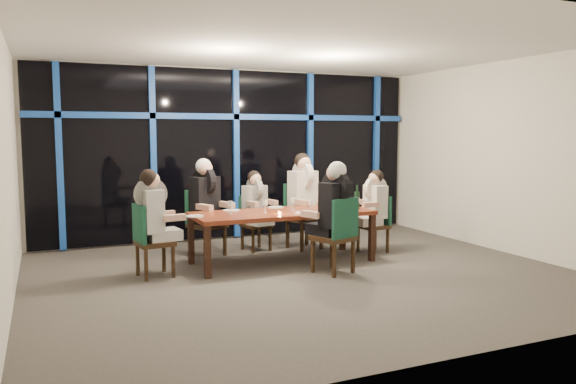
# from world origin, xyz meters

# --- Properties ---
(room) EXTENTS (7.04, 7.00, 3.02)m
(room) POSITION_xyz_m (0.00, 0.00, 2.02)
(room) COLOR #514C47
(room) RESTS_ON ground
(window_wall) EXTENTS (6.86, 0.43, 2.94)m
(window_wall) POSITION_xyz_m (0.01, 2.93, 1.55)
(window_wall) COLOR black
(window_wall) RESTS_ON ground
(dining_table) EXTENTS (2.60, 1.00, 0.75)m
(dining_table) POSITION_xyz_m (0.00, 0.80, 0.68)
(dining_table) COLOR maroon
(dining_table) RESTS_ON ground
(chair_far_left) EXTENTS (0.62, 0.62, 1.02)m
(chair_far_left) POSITION_xyz_m (-0.92, 1.74, 0.57)
(chair_far_left) COLOR #321F10
(chair_far_left) RESTS_ON ground
(chair_far_mid) EXTENTS (0.48, 0.48, 0.87)m
(chair_far_mid) POSITION_xyz_m (-0.07, 1.83, 0.49)
(chair_far_mid) COLOR #321F10
(chair_far_mid) RESTS_ON ground
(chair_far_right) EXTENTS (0.58, 0.58, 1.06)m
(chair_far_right) POSITION_xyz_m (0.70, 1.67, 0.59)
(chair_far_right) COLOR #321F10
(chair_far_right) RESTS_ON ground
(chair_end_left) EXTENTS (0.51, 0.51, 0.96)m
(chair_end_left) POSITION_xyz_m (-1.93, 0.71, 0.54)
(chair_end_left) COLOR #321F10
(chair_end_left) RESTS_ON ground
(chair_end_right) EXTENTS (0.44, 0.44, 0.89)m
(chair_end_right) POSITION_xyz_m (1.67, 0.89, 0.50)
(chair_end_right) COLOR #321F10
(chair_end_right) RESTS_ON ground
(chair_near_mid) EXTENTS (0.61, 0.61, 1.02)m
(chair_near_mid) POSITION_xyz_m (0.41, -0.12, 0.57)
(chair_near_mid) COLOR #321F10
(chair_near_mid) RESTS_ON ground
(diner_far_left) EXTENTS (0.64, 0.70, 0.99)m
(diner_far_left) POSITION_xyz_m (-0.89, 1.66, 0.97)
(diner_far_left) COLOR black
(diner_far_left) RESTS_ON ground
(diner_far_mid) EXTENTS (0.48, 0.58, 0.85)m
(diner_far_mid) POSITION_xyz_m (-0.06, 1.75, 0.84)
(diner_far_mid) COLOR black
(diner_far_mid) RESTS_ON ground
(diner_far_right) EXTENTS (0.58, 0.70, 1.03)m
(diner_far_right) POSITION_xyz_m (0.72, 1.58, 1.01)
(diner_far_right) COLOR silver
(diner_far_right) RESTS_ON ground
(diner_end_left) EXTENTS (0.63, 0.51, 0.94)m
(diner_end_left) POSITION_xyz_m (-1.85, 0.72, 0.92)
(diner_end_left) COLOR black
(diner_end_left) RESTS_ON ground
(diner_end_right) EXTENTS (0.57, 0.46, 0.87)m
(diner_end_right) POSITION_xyz_m (1.59, 0.88, 0.85)
(diner_end_right) COLOR silver
(diner_end_right) RESTS_ON ground
(diner_near_mid) EXTENTS (0.62, 0.70, 1.00)m
(diner_near_mid) POSITION_xyz_m (0.39, -0.04, 0.98)
(diner_near_mid) COLOR black
(diner_near_mid) RESTS_ON ground
(plate_far_left) EXTENTS (0.24, 0.24, 0.01)m
(plate_far_left) POSITION_xyz_m (-0.66, 1.14, 0.76)
(plate_far_left) COLOR white
(plate_far_left) RESTS_ON dining_table
(plate_far_mid) EXTENTS (0.24, 0.24, 0.01)m
(plate_far_mid) POSITION_xyz_m (0.06, 1.20, 0.76)
(plate_far_mid) COLOR white
(plate_far_mid) RESTS_ON dining_table
(plate_far_right) EXTENTS (0.24, 0.24, 0.01)m
(plate_far_right) POSITION_xyz_m (0.83, 1.03, 0.76)
(plate_far_right) COLOR white
(plate_far_right) RESTS_ON dining_table
(plate_end_left) EXTENTS (0.24, 0.24, 0.01)m
(plate_end_left) POSITION_xyz_m (-1.28, 0.80, 0.76)
(plate_end_left) COLOR white
(plate_end_left) RESTS_ON dining_table
(plate_end_right) EXTENTS (0.24, 0.24, 0.01)m
(plate_end_right) POSITION_xyz_m (1.03, 0.85, 0.76)
(plate_end_right) COLOR white
(plate_end_right) RESTS_ON dining_table
(plate_near_mid) EXTENTS (0.24, 0.24, 0.01)m
(plate_near_mid) POSITION_xyz_m (0.19, 0.49, 0.76)
(plate_near_mid) COLOR white
(plate_near_mid) RESTS_ON dining_table
(wine_bottle) EXTENTS (0.08, 0.08, 0.36)m
(wine_bottle) POSITION_xyz_m (1.12, 0.60, 0.89)
(wine_bottle) COLOR black
(wine_bottle) RESTS_ON dining_table
(water_pitcher) EXTENTS (0.13, 0.12, 0.21)m
(water_pitcher) POSITION_xyz_m (0.66, 0.60, 0.86)
(water_pitcher) COLOR silver
(water_pitcher) RESTS_ON dining_table
(tea_light) EXTENTS (0.05, 0.05, 0.03)m
(tea_light) POSITION_xyz_m (-0.13, 0.60, 0.76)
(tea_light) COLOR #FA9B4B
(tea_light) RESTS_ON dining_table
(wine_glass_a) EXTENTS (0.07, 0.07, 0.18)m
(wine_glass_a) POSITION_xyz_m (-0.29, 0.76, 0.88)
(wine_glass_a) COLOR white
(wine_glass_a) RESTS_ON dining_table
(wine_glass_b) EXTENTS (0.07, 0.07, 0.18)m
(wine_glass_b) POSITION_xyz_m (0.18, 0.84, 0.88)
(wine_glass_b) COLOR white
(wine_glass_b) RESTS_ON dining_table
(wine_glass_c) EXTENTS (0.06, 0.06, 0.16)m
(wine_glass_c) POSITION_xyz_m (0.38, 0.65, 0.87)
(wine_glass_c) COLOR silver
(wine_glass_c) RESTS_ON dining_table
(wine_glass_d) EXTENTS (0.07, 0.07, 0.19)m
(wine_glass_d) POSITION_xyz_m (-0.79, 0.80, 0.89)
(wine_glass_d) COLOR silver
(wine_glass_d) RESTS_ON dining_table
(wine_glass_e) EXTENTS (0.07, 0.07, 0.19)m
(wine_glass_e) POSITION_xyz_m (0.93, 0.96, 0.89)
(wine_glass_e) COLOR silver
(wine_glass_e) RESTS_ON dining_table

